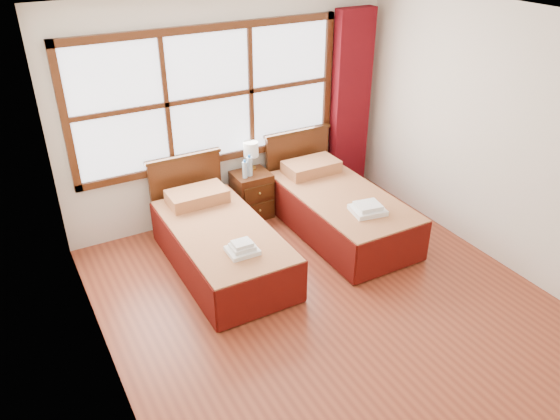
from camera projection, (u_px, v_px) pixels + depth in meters
floor at (334, 310)px, 5.17m from camera, size 4.50×4.50×0.00m
ceiling at (352, 25)px, 3.90m from camera, size 4.50×4.50×0.00m
wall_back at (230, 110)px, 6.25m from camera, size 4.00×0.00×4.00m
wall_left at (97, 252)px, 3.69m from camera, size 0.00×4.50×4.50m
wall_right at (509, 143)px, 5.38m from camera, size 0.00×4.50×4.50m
window at (210, 97)px, 6.02m from camera, size 3.16×0.06×1.56m
curtain at (350, 103)px, 6.89m from camera, size 0.50×0.16×2.30m
bed_left at (220, 243)px, 5.68m from camera, size 0.95×1.97×0.91m
bed_right at (338, 209)px, 6.30m from camera, size 0.97×1.99×0.94m
nightstand at (252, 195)px, 6.61m from camera, size 0.43×0.43×0.57m
towels_left at (242, 248)px, 5.12m from camera, size 0.29×0.25×0.12m
towels_right at (368, 209)px, 5.77m from camera, size 0.39×0.35×0.10m
lamp at (251, 150)px, 6.46m from camera, size 0.18×0.18×0.34m
bottle_near at (245, 170)px, 6.32m from camera, size 0.06×0.06×0.22m
bottle_far at (249, 166)px, 6.36m from camera, size 0.07×0.07×0.26m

